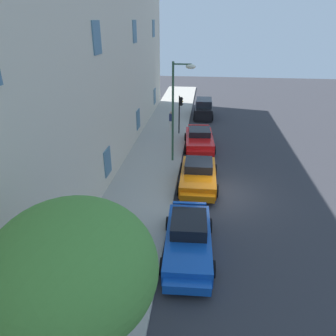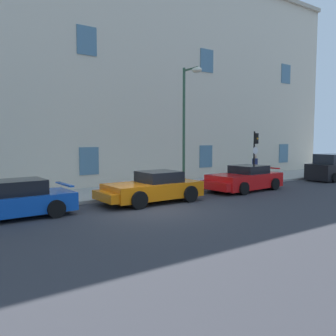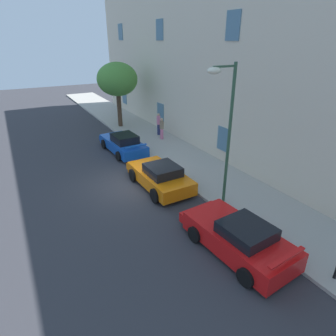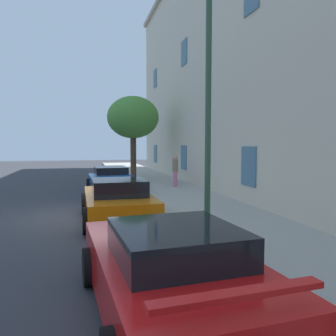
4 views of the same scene
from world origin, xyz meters
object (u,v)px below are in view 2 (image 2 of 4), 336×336
sportscar_white_middle (243,180)px  hatchback_parked (332,168)px  traffic_light (255,147)px  street_lamp (189,107)px  sportscar_red_lead (4,203)px  sportscar_yellow_flank (150,189)px  pedestrian_strolling (255,167)px

sportscar_white_middle → hatchback_parked: (8.49, -0.16, 0.21)m
traffic_light → street_lamp: 6.04m
sportscar_red_lead → traffic_light: 14.98m
sportscar_yellow_flank → pedestrian_strolling: pedestrian_strolling is taller
sportscar_yellow_flank → hatchback_parked: hatchback_parked is taller
sportscar_yellow_flank → sportscar_white_middle: bearing=1.0°
traffic_light → street_lamp: (-5.62, -0.37, 2.20)m
sportscar_white_middle → hatchback_parked: hatchback_parked is taller
sportscar_red_lead → pedestrian_strolling: size_ratio=3.13×
sportscar_white_middle → sportscar_red_lead: bearing=179.5°
sportscar_yellow_flank → street_lamp: street_lamp is taller
traffic_light → sportscar_red_lead: bearing=-173.9°
sportscar_yellow_flank → traffic_light: 9.20m
sportscar_yellow_flank → sportscar_white_middle: 6.00m
street_lamp → sportscar_yellow_flank: bearing=-156.3°
sportscar_white_middle → hatchback_parked: 8.50m
sportscar_white_middle → traffic_light: 3.73m
sportscar_red_lead → sportscar_white_middle: sportscar_red_lead is taller
sportscar_red_lead → street_lamp: bearing=7.6°
sportscar_white_middle → pedestrian_strolling: pedestrian_strolling is taller
traffic_light → pedestrian_strolling: 1.85m
hatchback_parked → street_lamp: bearing=172.5°
sportscar_red_lead → street_lamp: 10.05m
street_lamp → hatchback_parked: bearing=-7.5°
hatchback_parked → traffic_light: traffic_light is taller
sportscar_yellow_flank → street_lamp: bearing=23.7°
pedestrian_strolling → street_lamp: bearing=-169.6°
traffic_light → pedestrian_strolling: size_ratio=1.98×
sportscar_white_middle → pedestrian_strolling: bearing=33.4°
sportscar_yellow_flank → sportscar_white_middle: size_ratio=0.98×
sportscar_red_lead → street_lamp: street_lamp is taller
pedestrian_strolling → sportscar_yellow_flank: bearing=-165.0°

